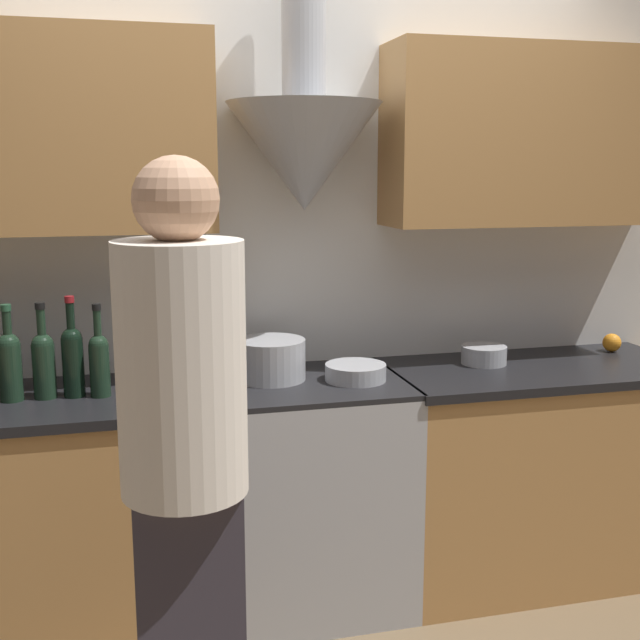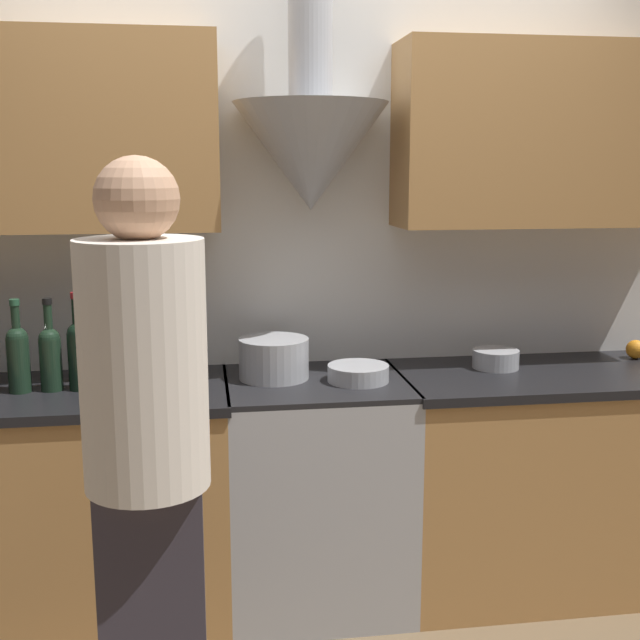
% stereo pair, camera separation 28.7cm
% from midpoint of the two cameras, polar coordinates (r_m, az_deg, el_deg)
% --- Properties ---
extents(ground_plane, '(12.00, 12.00, 0.00)m').
position_cam_midpoint_polar(ground_plane, '(3.11, -1.84, -21.88)').
color(ground_plane, brown).
extents(wall_back, '(8.40, 0.58, 2.60)m').
position_cam_midpoint_polar(wall_back, '(3.19, -4.26, 7.04)').
color(wall_back, white).
rests_on(wall_back, ground_plane).
extents(counter_left, '(1.24, 0.62, 0.89)m').
position_cam_midpoint_polar(counter_left, '(3.14, -20.83, -13.03)').
color(counter_left, '#B27F47').
rests_on(counter_left, ground_plane).
extents(counter_right, '(1.23, 0.62, 0.89)m').
position_cam_midpoint_polar(counter_right, '(3.46, 12.71, -10.34)').
color(counter_right, '#B27F47').
rests_on(counter_right, ground_plane).
extents(stove_range, '(0.68, 0.60, 0.89)m').
position_cam_midpoint_polar(stove_range, '(3.17, -3.12, -12.06)').
color(stove_range, '#A8AAAF').
rests_on(stove_range, ground_plane).
extents(wine_bottle_4, '(0.08, 0.08, 0.34)m').
position_cam_midpoint_polar(wine_bottle_4, '(2.98, -23.82, -2.81)').
color(wine_bottle_4, black).
rests_on(wine_bottle_4, counter_left).
extents(wine_bottle_5, '(0.08, 0.08, 0.34)m').
position_cam_midpoint_polar(wine_bottle_5, '(2.97, -21.72, -2.76)').
color(wine_bottle_5, black).
rests_on(wine_bottle_5, counter_left).
extents(wine_bottle_6, '(0.07, 0.07, 0.36)m').
position_cam_midpoint_polar(wine_bottle_6, '(2.95, -19.88, -2.54)').
color(wine_bottle_6, black).
rests_on(wine_bottle_6, counter_left).
extents(wine_bottle_7, '(0.07, 0.07, 0.33)m').
position_cam_midpoint_polar(wine_bottle_7, '(2.93, -18.17, -2.81)').
color(wine_bottle_7, black).
rests_on(wine_bottle_7, counter_left).
extents(stock_pot, '(0.26, 0.26, 0.15)m').
position_cam_midpoint_polar(stock_pot, '(3.03, -6.27, -2.85)').
color(stock_pot, '#A8AAAF').
rests_on(stock_pot, stove_range).
extents(mixing_bowl, '(0.23, 0.23, 0.06)m').
position_cam_midpoint_polar(mixing_bowl, '(3.01, -0.18, -3.77)').
color(mixing_bowl, '#A8AAAF').
rests_on(mixing_bowl, stove_range).
extents(orange_fruit, '(0.08, 0.08, 0.08)m').
position_cam_midpoint_polar(orange_fruit, '(3.66, 17.97, -1.56)').
color(orange_fruit, orange).
rests_on(orange_fruit, counter_right).
extents(saucepan, '(0.18, 0.18, 0.07)m').
position_cam_midpoint_polar(saucepan, '(3.30, 9.16, -2.49)').
color(saucepan, '#A8AAAF').
rests_on(saucepan, counter_right).
extents(person_foreground_left, '(0.31, 0.31, 1.71)m').
position_cam_midpoint_polar(person_foreground_left, '(2.03, -13.68, -10.48)').
color(person_foreground_left, '#38333D').
rests_on(person_foreground_left, ground_plane).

